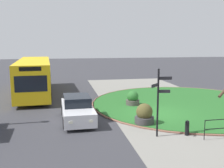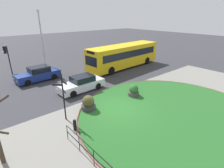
% 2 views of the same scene
% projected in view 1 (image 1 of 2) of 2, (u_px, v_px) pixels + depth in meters
% --- Properties ---
extents(ground, '(120.00, 120.00, 0.00)m').
position_uv_depth(ground, '(156.00, 115.00, 16.63)').
color(ground, '#333338').
extents(sidewalk_paving, '(32.00, 8.79, 0.02)m').
position_uv_depth(sidewalk_paving, '(180.00, 113.00, 16.93)').
color(sidewalk_paving, gray).
rests_on(sidewalk_paving, ground).
extents(grass_island, '(13.56, 13.56, 0.10)m').
position_uv_depth(grass_island, '(185.00, 103.00, 19.64)').
color(grass_island, '#235B23').
rests_on(grass_island, ground).
extents(grass_kerb_ring, '(13.87, 13.87, 0.11)m').
position_uv_depth(grass_kerb_ring, '(185.00, 103.00, 19.64)').
color(grass_kerb_ring, brown).
rests_on(grass_kerb_ring, ground).
extents(signpost_directional, '(0.54, 1.17, 3.33)m').
position_uv_depth(signpost_directional, '(159.00, 98.00, 12.48)').
color(signpost_directional, black).
rests_on(signpost_directional, ground).
extents(bollard_foreground, '(0.21, 0.21, 0.78)m').
position_uv_depth(bollard_foreground, '(187.00, 128.00, 12.90)').
color(bollard_foreground, black).
rests_on(bollard_foreground, ground).
extents(bus_yellow, '(11.32, 3.23, 3.00)m').
position_uv_depth(bus_yellow, '(34.00, 76.00, 23.05)').
color(bus_yellow, yellow).
rests_on(bus_yellow, ground).
extents(car_trailing, '(4.45, 1.85, 1.44)m').
position_uv_depth(car_trailing, '(77.00, 109.00, 15.40)').
color(car_trailing, silver).
rests_on(car_trailing, ground).
extents(planter_near_signpost, '(0.96, 0.96, 1.11)m').
position_uv_depth(planter_near_signpost, '(133.00, 99.00, 18.88)').
color(planter_near_signpost, '#47423D').
rests_on(planter_near_signpost, ground).
extents(planter_kerbside, '(1.07, 1.07, 1.21)m').
position_uv_depth(planter_kerbside, '(144.00, 115.00, 14.55)').
color(planter_kerbside, '#383838').
rests_on(planter_kerbside, ground).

